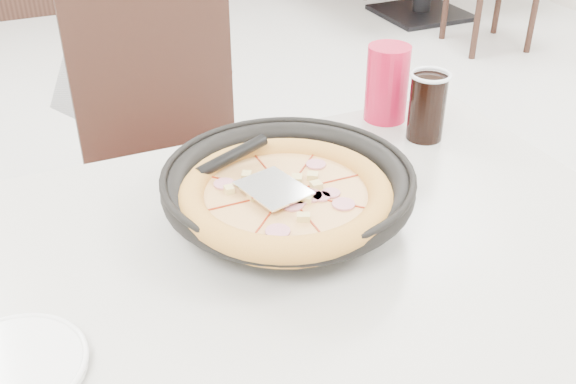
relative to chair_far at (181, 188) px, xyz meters
name	(u,v)px	position (x,y,z in m)	size (l,w,h in m)	color
floor	(322,333)	(0.33, -0.18, -0.47)	(7.00, 7.00, 0.00)	beige
chair_far	(181,188)	(0.00, 0.00, 0.00)	(0.42, 0.42, 0.95)	black
trivet	(301,214)	(0.04, -0.63, 0.29)	(0.13, 0.13, 0.04)	black
pizza_pan	(288,196)	(0.03, -0.61, 0.32)	(0.33, 0.33, 0.01)	black
pizza	(286,204)	(0.01, -0.65, 0.34)	(0.30, 0.30, 0.02)	gold
pizza_server	(273,188)	(-0.01, -0.65, 0.37)	(0.08, 0.10, 0.00)	white
side_plate	(10,369)	(-0.42, -0.78, 0.28)	(0.18, 0.18, 0.01)	white
cola_glass	(427,108)	(0.40, -0.45, 0.34)	(0.07, 0.07, 0.13)	black
red_cup	(387,83)	(0.37, -0.34, 0.35)	(0.09, 0.09, 0.16)	red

